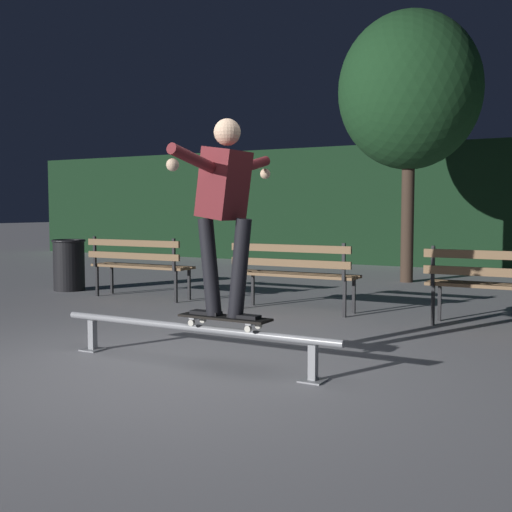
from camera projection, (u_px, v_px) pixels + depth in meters
ground_plane at (180, 369)px, 5.16m from camera, size 90.00×90.00×0.00m
hedge_backdrop at (460, 205)px, 14.21m from camera, size 24.00×1.20×2.73m
grind_rail at (192, 333)px, 5.30m from camera, size 2.66×0.18×0.34m
skateboard at (225, 318)px, 5.13m from camera, size 0.78×0.21×0.09m
skateboarder at (225, 200)px, 5.06m from camera, size 0.62×1.41×1.56m
park_bench_leftmost at (138, 261)px, 9.17m from camera, size 1.60×0.43×0.88m
park_bench_left_center at (293, 269)px, 7.98m from camera, size 1.60×0.43×0.88m
park_bench_right_center at (503, 279)px, 6.79m from camera, size 1.60×0.43×0.88m
tree_behind_benches at (410, 92)px, 11.05m from camera, size 2.44×2.44×4.64m
trash_can at (69, 264)px, 10.12m from camera, size 0.52×0.52×0.80m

